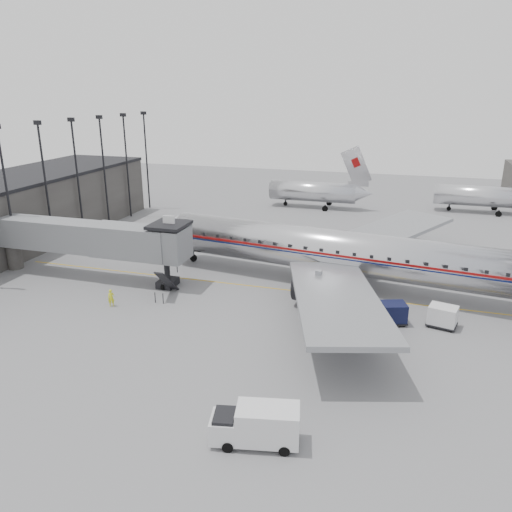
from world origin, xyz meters
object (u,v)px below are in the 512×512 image
(baggage_cart_white, at_px, (443,316))
(ramp_worker, at_px, (111,298))
(airliner, at_px, (340,252))
(service_van, at_px, (256,425))
(baggage_cart_navy, at_px, (392,313))

(baggage_cart_white, bearing_deg, ramp_worker, -157.41)
(airliner, xyz_separation_m, baggage_cart_white, (9.39, -6.88, -2.47))
(airliner, height_order, service_van, airliner)
(baggage_cart_navy, bearing_deg, baggage_cart_white, -10.35)
(airliner, distance_m, ramp_worker, 22.03)
(service_van, bearing_deg, ramp_worker, 130.72)
(service_van, height_order, ramp_worker, service_van)
(airliner, bearing_deg, ramp_worker, -141.51)
(service_van, height_order, baggage_cart_navy, service_van)
(service_van, xyz_separation_m, baggage_cart_navy, (6.56, 17.43, -0.24))
(airliner, bearing_deg, baggage_cart_white, -28.21)
(service_van, relative_size, baggage_cart_navy, 1.87)
(airliner, bearing_deg, baggage_cart_navy, -46.11)
(ramp_worker, bearing_deg, baggage_cart_navy, -22.34)
(baggage_cart_white, bearing_deg, service_van, -106.26)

